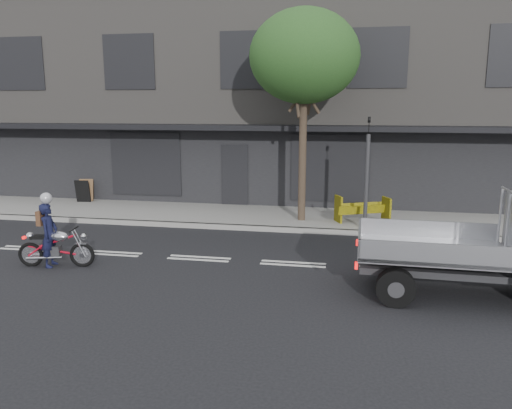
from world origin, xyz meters
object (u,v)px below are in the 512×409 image
object	(u,v)px
traffic_light_pole	(367,180)
sandwich_board	(83,191)
motorcycle	(56,247)
rider	(49,235)
street_tree	(304,57)
construction_barrier	(362,211)

from	to	relation	value
traffic_light_pole	sandwich_board	distance (m)	10.85
motorcycle	rider	distance (m)	0.32
street_tree	construction_barrier	xyz separation A→B (m)	(1.93, -0.33, -4.68)
traffic_light_pole	sandwich_board	bearing A→B (deg)	167.81
traffic_light_pole	sandwich_board	world-z (taller)	traffic_light_pole
rider	sandwich_board	distance (m)	7.48
traffic_light_pole	motorcycle	world-z (taller)	traffic_light_pole
street_tree	traffic_light_pole	distance (m)	4.23
motorcycle	sandwich_board	distance (m)	7.54
street_tree	traffic_light_pole	xyz separation A→B (m)	(2.00, -0.85, -3.63)
rider	traffic_light_pole	bearing A→B (deg)	-68.02
traffic_light_pole	construction_barrier	bearing A→B (deg)	97.88
street_tree	motorcycle	size ratio (longest dim) A/B	3.64
traffic_light_pole	construction_barrier	distance (m)	1.18
construction_barrier	traffic_light_pole	bearing A→B (deg)	-82.12
motorcycle	construction_barrier	xyz separation A→B (m)	(7.33, 5.09, 0.10)
motorcycle	construction_barrier	world-z (taller)	construction_barrier
rider	construction_barrier	bearing A→B (deg)	-64.96
traffic_light_pole	motorcycle	distance (m)	8.78
street_tree	construction_barrier	distance (m)	5.07
street_tree	motorcycle	bearing A→B (deg)	-134.89
street_tree	rider	bearing A→B (deg)	-135.68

